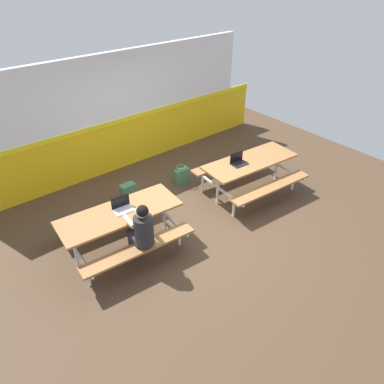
% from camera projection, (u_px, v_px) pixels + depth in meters
% --- Properties ---
extents(ground_plane, '(10.00, 10.00, 0.02)m').
position_uv_depth(ground_plane, '(194.00, 217.00, 7.00)').
color(ground_plane, '#4C3826').
extents(accent_backdrop, '(8.00, 0.14, 2.60)m').
position_uv_depth(accent_backdrop, '(119.00, 116.00, 7.97)').
color(accent_backdrop, yellow).
rests_on(accent_backdrop, ground).
extents(picnic_table_left, '(2.05, 1.70, 0.74)m').
position_uv_depth(picnic_table_left, '(121.00, 220.00, 5.98)').
color(picnic_table_left, '#9E6B3D').
rests_on(picnic_table_left, ground).
extents(picnic_table_right, '(2.05, 1.70, 0.74)m').
position_uv_depth(picnic_table_right, '(250.00, 167.00, 7.42)').
color(picnic_table_right, '#9E6B3D').
rests_on(picnic_table_right, ground).
extents(student_nearer, '(0.38, 0.53, 1.21)m').
position_uv_depth(student_nearer, '(142.00, 229.00, 5.58)').
color(student_nearer, '#2D2D38').
rests_on(student_nearer, ground).
extents(laptop_silver, '(0.34, 0.25, 0.22)m').
position_uv_depth(laptop_silver, '(123.00, 207.00, 5.92)').
color(laptop_silver, silver).
rests_on(laptop_silver, picnic_table_left).
extents(laptop_dark, '(0.34, 0.25, 0.22)m').
position_uv_depth(laptop_dark, '(238.00, 161.00, 7.20)').
color(laptop_dark, black).
rests_on(laptop_dark, picnic_table_right).
extents(backpack_dark, '(0.30, 0.22, 0.44)m').
position_uv_depth(backpack_dark, '(128.00, 194.00, 7.26)').
color(backpack_dark, '#3F724C').
rests_on(backpack_dark, ground).
extents(tote_bag_bright, '(0.34, 0.21, 0.43)m').
position_uv_depth(tote_bag_bright, '(181.00, 176.00, 7.88)').
color(tote_bag_bright, '#3F724C').
rests_on(tote_bag_bright, ground).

